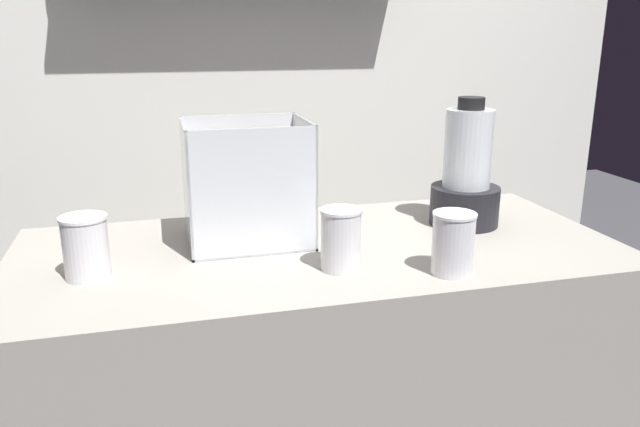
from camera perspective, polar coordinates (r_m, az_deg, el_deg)
counter at (r=1.66m, az=0.00°, el=-17.80°), size 1.40×0.64×0.90m
back_wall_unit at (r=2.12m, az=-5.55°, el=13.17°), size 2.60×0.24×2.50m
carrot_display_bin at (r=1.48m, az=-6.51°, el=0.89°), size 0.28×0.23×0.29m
blender_pitcher at (r=1.63m, az=13.23°, el=3.26°), size 0.18×0.18×0.33m
juice_cup_orange_far_left at (r=1.35m, az=-20.59°, el=-3.26°), size 0.09×0.09×0.13m
juice_cup_carrot_left at (r=1.30m, az=1.92°, el=-2.76°), size 0.09×0.09×0.13m
juice_cup_pomegranate_middle at (r=1.31m, az=12.05°, el=-3.05°), size 0.09×0.09×0.13m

